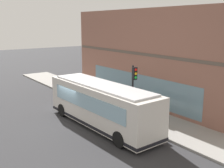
# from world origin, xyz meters

# --- Properties ---
(ground) EXTENTS (120.00, 120.00, 0.00)m
(ground) POSITION_xyz_m (0.00, 0.00, 0.00)
(ground) COLOR #2D2D30
(sidewalk_curb) EXTENTS (3.55, 40.00, 0.15)m
(sidewalk_curb) POSITION_xyz_m (4.38, 0.00, 0.07)
(sidewalk_curb) COLOR gray
(sidewalk_curb) RESTS_ON ground
(building_corner) EXTENTS (8.48, 19.34, 8.32)m
(building_corner) POSITION_xyz_m (10.36, 0.00, 4.15)
(building_corner) COLOR #8C5B4C
(building_corner) RESTS_ON ground
(city_bus_nearside) EXTENTS (2.85, 10.11, 3.07)m
(city_bus_nearside) POSITION_xyz_m (0.70, -2.42, 1.55)
(city_bus_nearside) COLOR silver
(city_bus_nearside) RESTS_ON ground
(traffic_light_near_corner) EXTENTS (0.32, 0.49, 4.01)m
(traffic_light_near_corner) POSITION_xyz_m (3.19, -2.93, 2.94)
(traffic_light_near_corner) COLOR black
(traffic_light_near_corner) RESTS_ON sidewalk_curb
(fire_hydrant) EXTENTS (0.35, 0.35, 0.74)m
(fire_hydrant) POSITION_xyz_m (5.08, -0.24, 0.51)
(fire_hydrant) COLOR gold
(fire_hydrant) RESTS_ON sidewalk_curb
(pedestrian_near_hydrant) EXTENTS (0.32, 0.32, 1.60)m
(pedestrian_near_hydrant) POSITION_xyz_m (4.29, 1.61, 1.06)
(pedestrian_near_hydrant) COLOR #B23338
(pedestrian_near_hydrant) RESTS_ON sidewalk_curb
(pedestrian_near_building_entrance) EXTENTS (0.32, 0.32, 1.75)m
(pedestrian_near_building_entrance) POSITION_xyz_m (4.37, -4.35, 1.16)
(pedestrian_near_building_entrance) COLOR gold
(pedestrian_near_building_entrance) RESTS_ON sidewalk_curb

